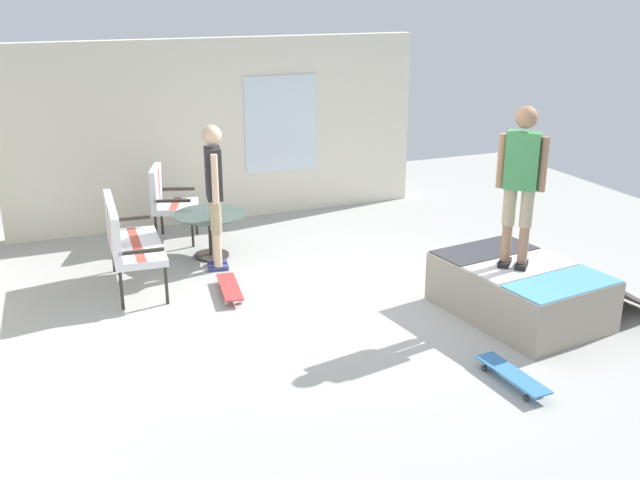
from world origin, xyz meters
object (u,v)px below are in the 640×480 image
(patio_chair_near_house, at_px, (166,197))
(person_watching, at_px, (214,186))
(person_skater, at_px, (521,176))
(skateboard_by_bench, at_px, (230,287))
(patio_table, at_px, (210,226))
(skateboard_spare, at_px, (512,375))
(patio_bench, at_px, (125,237))
(skate_ramp, at_px, (521,290))

(patio_chair_near_house, relative_size, person_watching, 0.58)
(person_skater, distance_m, skateboard_by_bench, 3.35)
(patio_table, bearing_deg, person_watching, 176.26)
(skateboard_by_bench, xyz_separation_m, skateboard_spare, (-2.81, -1.75, 0.00))
(person_watching, relative_size, skateboard_spare, 2.16)
(patio_bench, relative_size, patio_table, 1.42)
(patio_chair_near_house, relative_size, person_skater, 0.62)
(patio_table, bearing_deg, patio_chair_near_house, 25.11)
(patio_bench, height_order, patio_chair_near_house, same)
(patio_table, xyz_separation_m, skateboard_by_bench, (-1.27, 0.11, -0.32))
(person_skater, height_order, skateboard_by_bench, person_skater)
(patio_bench, relative_size, patio_chair_near_house, 1.25)
(patio_chair_near_house, distance_m, patio_table, 0.92)
(patio_chair_near_house, bearing_deg, skate_ramp, -141.67)
(person_watching, height_order, skateboard_spare, person_watching)
(patio_bench, xyz_separation_m, patio_table, (0.66, -1.12, -0.21))
(patio_bench, bearing_deg, person_watching, -77.15)
(patio_bench, xyz_separation_m, skateboard_spare, (-3.42, -2.76, -0.53))
(skate_ramp, height_order, skateboard_spare, skate_ramp)
(skate_ramp, height_order, skateboard_by_bench, skate_ramp)
(patio_chair_near_house, height_order, person_watching, person_watching)
(patio_table, height_order, person_watching, person_watching)
(patio_chair_near_house, xyz_separation_m, skateboard_spare, (-4.89, -2.02, -0.53))
(patio_table, relative_size, skateboard_by_bench, 1.10)
(patio_bench, distance_m, skateboard_spare, 4.43)
(patio_table, relative_size, person_watching, 0.51)
(person_watching, bearing_deg, patio_table, -3.74)
(patio_chair_near_house, height_order, skateboard_spare, patio_chair_near_house)
(skateboard_by_bench, relative_size, skateboard_spare, 1.01)
(patio_table, bearing_deg, patio_bench, 120.45)
(skate_ramp, distance_m, skateboard_by_bench, 3.16)
(patio_chair_near_house, bearing_deg, person_skater, -142.80)
(person_watching, bearing_deg, patio_chair_near_house, 16.14)
(skate_ramp, bearing_deg, person_watching, 45.99)
(skate_ramp, relative_size, person_skater, 1.28)
(patio_table, bearing_deg, skateboard_by_bench, 174.91)
(patio_chair_near_house, xyz_separation_m, person_watching, (-1.22, -0.35, 0.42))
(patio_chair_near_house, relative_size, skateboard_spare, 1.26)
(patio_bench, height_order, skateboard_by_bench, patio_bench)
(patio_bench, bearing_deg, skateboard_spare, -141.06)
(skate_ramp, xyz_separation_m, person_watching, (2.51, 2.60, 0.75))
(skate_ramp, distance_m, skateboard_spare, 1.50)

